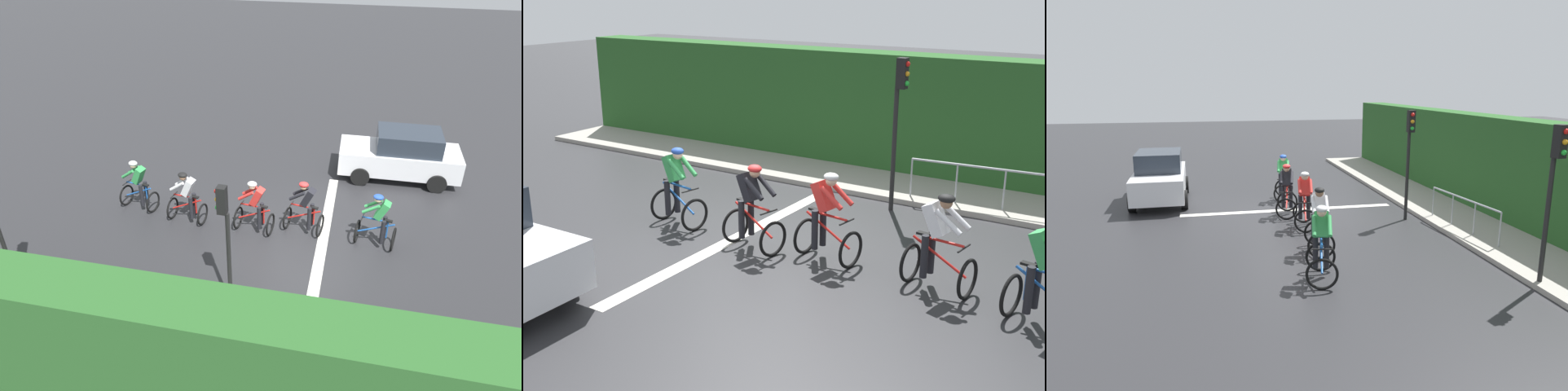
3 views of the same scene
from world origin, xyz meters
TOP-DOWN VIEW (x-y plane):
  - ground_plane at (0.00, 0.00)m, footprint 80.00×80.00m
  - sidewalk_kerb at (-5.21, 2.00)m, footprint 2.80×24.94m
  - hedge_wall at (-6.41, 2.00)m, footprint 1.10×24.94m
  - road_marking_stop_line at (0.00, -0.46)m, footprint 7.00×0.30m
  - cyclist_lead at (0.32, 5.41)m, footprint 0.89×1.20m
  - cyclist_second at (-0.04, 3.67)m, footprint 0.81×1.16m
  - cyclist_mid at (-0.13, 1.56)m, footprint 0.83×1.17m
  - cyclist_fourth at (0.16, 0.13)m, footprint 0.88×1.19m
  - cyclist_trailing at (-0.08, -1.93)m, footprint 0.87×1.19m
  - car_white at (4.23, -2.66)m, footprint 1.94×4.13m
  - traffic_light_near_crossing at (-3.32, 1.48)m, footprint 0.21×0.31m
  - pedestrian_railing_kerbside at (-4.31, 3.06)m, footprint 0.31×3.13m

SIDE VIEW (x-z plane):
  - ground_plane at x=0.00m, z-range 0.00..0.00m
  - road_marking_stop_line at x=0.00m, z-range 0.00..0.01m
  - sidewalk_kerb at x=-5.21m, z-range 0.00..0.12m
  - pedestrian_railing_kerbside at x=-4.31m, z-range 0.26..1.29m
  - cyclist_lead at x=0.32m, z-range -0.03..1.63m
  - cyclist_second at x=-0.04m, z-range -0.03..1.63m
  - cyclist_mid at x=-0.13m, z-range -0.03..1.63m
  - cyclist_fourth at x=0.16m, z-range -0.03..1.63m
  - cyclist_trailing at x=-0.08m, z-range -0.03..1.63m
  - car_white at x=4.23m, z-range -0.01..1.75m
  - hedge_wall at x=-6.41m, z-range 0.00..3.10m
  - traffic_light_near_crossing at x=-3.32m, z-range 0.55..3.89m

